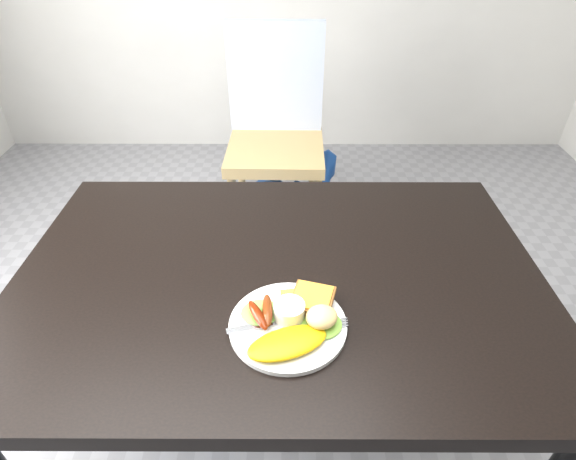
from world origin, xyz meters
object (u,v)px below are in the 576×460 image
(dining_table, at_px, (279,277))
(plate, at_px, (288,325))
(dining_chair, at_px, (276,151))
(person, at_px, (264,114))

(dining_table, distance_m, plate, 0.17)
(plate, bearing_deg, dining_chair, 92.69)
(dining_table, height_order, person, person)
(dining_chair, distance_m, plate, 1.41)
(person, height_order, plate, person)
(dining_table, bearing_deg, plate, -82.84)
(plate, bearing_deg, person, 95.31)
(dining_table, xyz_separation_m, person, (-0.07, 0.82, 0.07))
(dining_table, distance_m, dining_chair, 1.24)
(dining_table, distance_m, person, 0.82)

